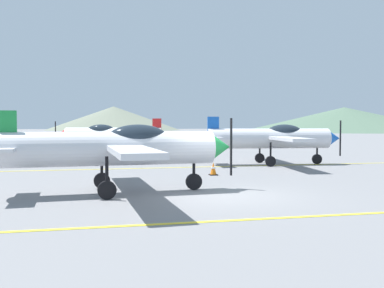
% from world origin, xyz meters
% --- Properties ---
extents(ground_plane, '(400.00, 400.00, 0.00)m').
position_xyz_m(ground_plane, '(0.00, 0.00, 0.00)').
color(ground_plane, slate).
extents(apron_line_near, '(80.00, 0.16, 0.01)m').
position_xyz_m(apron_line_near, '(0.00, -3.57, 0.01)').
color(apron_line_near, yellow).
rests_on(apron_line_near, ground_plane).
extents(apron_line_far, '(80.00, 0.16, 0.01)m').
position_xyz_m(apron_line_far, '(0.00, 8.98, 0.01)').
color(apron_line_far, yellow).
rests_on(apron_line_far, ground_plane).
extents(airplane_near, '(7.91, 9.11, 2.73)m').
position_xyz_m(airplane_near, '(-3.26, 1.15, 1.54)').
color(airplane_near, silver).
rests_on(airplane_near, ground_plane).
extents(airplane_mid, '(7.96, 9.13, 2.73)m').
position_xyz_m(airplane_mid, '(5.86, 9.50, 1.54)').
color(airplane_mid, silver).
rests_on(airplane_mid, ground_plane).
extents(airplane_far, '(7.98, 9.09, 2.73)m').
position_xyz_m(airplane_far, '(-3.10, 18.69, 1.54)').
color(airplane_far, white).
rests_on(airplane_far, ground_plane).
extents(traffic_cone_front, '(0.36, 0.36, 0.59)m').
position_xyz_m(traffic_cone_front, '(1.13, 5.33, 0.29)').
color(traffic_cone_front, black).
rests_on(traffic_cone_front, ground_plane).
extents(hill_centerleft, '(53.08, 53.08, 9.41)m').
position_xyz_m(hill_centerleft, '(2.46, 159.21, 4.71)').
color(hill_centerleft, slate).
rests_on(hill_centerleft, ground_plane).
extents(hill_centerright, '(65.78, 65.78, 7.82)m').
position_xyz_m(hill_centerright, '(74.14, 110.90, 3.91)').
color(hill_centerright, '#4C6651').
rests_on(hill_centerright, ground_plane).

